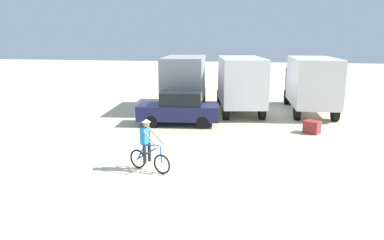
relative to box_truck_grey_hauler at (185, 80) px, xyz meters
name	(u,v)px	position (x,y,z in m)	size (l,w,h in m)	color
ground_plane	(180,183)	(2.40, -12.36, -1.87)	(120.00, 120.00, 0.00)	beige
box_truck_grey_hauler	(185,80)	(0.00, 0.00, 0.00)	(3.07, 6.96, 3.35)	#9E9EA3
box_truck_avon_van	(240,82)	(3.50, -0.46, 0.00)	(3.49, 7.05, 3.35)	white
box_truck_white_box	(311,82)	(7.74, 0.09, 0.00)	(2.71, 6.86, 3.35)	white
sedan_parked	(179,108)	(0.64, -4.61, -0.99)	(4.36, 2.20, 1.76)	#1E1E4C
cyclist_orange_shirt	(148,147)	(1.09, -11.49, -1.03)	(1.63, 0.77, 1.82)	black
supply_crate	(312,127)	(7.29, -5.12, -1.57)	(0.63, 0.69, 0.60)	#9E2D2D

